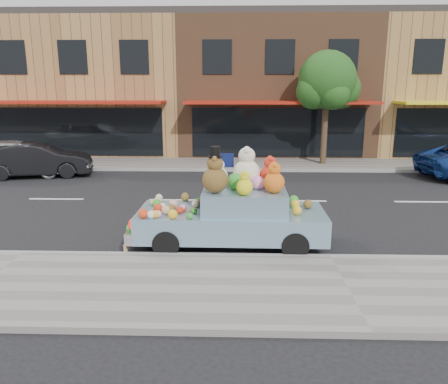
{
  "coord_description": "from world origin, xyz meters",
  "views": [
    {
      "loc": [
        -2.02,
        -13.82,
        3.65
      ],
      "look_at": [
        -2.31,
        -3.96,
        1.25
      ],
      "focal_mm": 35.0,
      "sensor_mm": 36.0,
      "label": 1
    }
  ],
  "objects_px": {
    "car_silver": "(13,157)",
    "art_car": "(233,211)",
    "street_tree": "(327,85)",
    "car_dark": "(38,160)"
  },
  "relations": [
    {
      "from": "street_tree",
      "to": "car_silver",
      "type": "xyz_separation_m",
      "value": [
        -13.27,
        -2.89,
        -2.9
      ]
    },
    {
      "from": "street_tree",
      "to": "car_dark",
      "type": "xyz_separation_m",
      "value": [
        -12.22,
        -2.91,
        -3.0
      ]
    },
    {
      "from": "car_silver",
      "to": "art_car",
      "type": "xyz_separation_m",
      "value": [
        9.14,
        -7.76,
        0.03
      ]
    },
    {
      "from": "street_tree",
      "to": "art_car",
      "type": "bearing_deg",
      "value": -111.22
    },
    {
      "from": "car_silver",
      "to": "art_car",
      "type": "distance_m",
      "value": 11.99
    },
    {
      "from": "car_silver",
      "to": "car_dark",
      "type": "bearing_deg",
      "value": -103.87
    },
    {
      "from": "art_car",
      "to": "car_silver",
      "type": "bearing_deg",
      "value": 140.21
    },
    {
      "from": "street_tree",
      "to": "art_car",
      "type": "xyz_separation_m",
      "value": [
        -4.13,
        -10.65,
        -2.87
      ]
    },
    {
      "from": "street_tree",
      "to": "car_dark",
      "type": "height_order",
      "value": "street_tree"
    },
    {
      "from": "street_tree",
      "to": "car_silver",
      "type": "relative_size",
      "value": 1.12
    }
  ]
}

